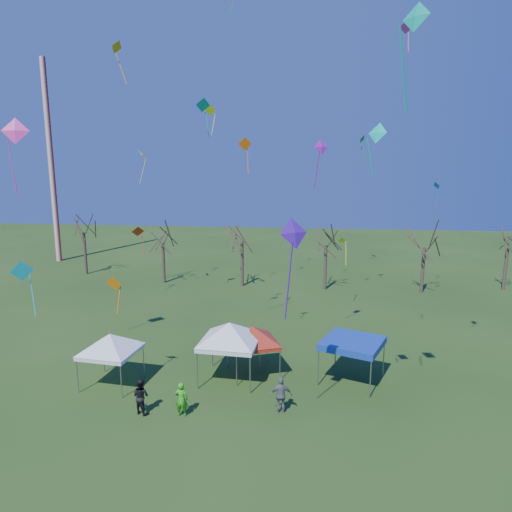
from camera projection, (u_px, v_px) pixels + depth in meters
The scene contains 32 objects.
ground at pixel (215, 411), 22.94m from camera, with size 140.00×140.00×0.00m, color #214014.
radio_mast at pixel (51, 163), 57.01m from camera, with size 0.70×0.70×25.00m, color silver.
tree_0 at pixel (83, 217), 50.87m from camera, with size 3.83×3.83×8.44m.
tree_1 at pixel (162, 228), 47.12m from camera, with size 3.42×3.42×7.54m.
tree_2 at pixel (242, 225), 45.75m from camera, with size 3.71×3.71×8.18m.
tree_3 at pixel (326, 229), 44.45m from camera, with size 3.59×3.59×7.91m.
tree_4 at pixel (426, 231), 43.29m from camera, with size 3.58×3.58×7.89m.
tree_5 at pixel (509, 233), 44.35m from camera, with size 3.39×3.39×7.46m.
tent_white_west at pixel (110, 337), 25.19m from camera, with size 3.91×3.91×3.46m.
tent_white_mid at pixel (230, 326), 25.77m from camera, with size 4.47×4.47×3.95m.
tent_red at pixel (253, 330), 26.55m from camera, with size 3.57×3.57×3.39m.
tent_blue at pixel (352, 343), 25.73m from camera, with size 4.06×4.06×2.46m.
person_dark at pixel (141, 396), 22.57m from camera, with size 0.88×0.69×1.81m, color black.
person_green at pixel (181, 399), 22.34m from camera, with size 0.64×0.42×1.74m, color green.
person_grey at pixel (281, 395), 22.62m from camera, with size 1.09×0.45×1.86m, color slate.
kite_7 at pixel (117, 48), 32.09m from camera, with size 0.96×1.14×2.92m.
kite_5 at pixel (294, 234), 18.41m from camera, with size 1.37×1.22×4.33m.
kite_22 at pixel (342, 242), 38.29m from camera, with size 0.75×0.77×2.39m.
kite_17 at pixel (321, 148), 27.12m from camera, with size 0.97×0.76×2.95m.
kite_19 at pixel (362, 140), 39.23m from camera, with size 0.80×0.98×2.30m.
kite_25 at pixel (406, 28), 21.65m from camera, with size 0.65×0.42×1.44m.
kite_18 at pixel (245, 145), 26.66m from camera, with size 0.87×0.53×2.14m.
kite_1 at pixel (114, 284), 24.21m from camera, with size 0.94×0.50×2.07m.
kite_12 at pixel (437, 186), 42.54m from camera, with size 0.77×0.94×2.52m.
kite_0 at pixel (415, 19), 15.02m from camera, with size 1.00×0.99×3.51m.
kite_8 at pixel (15, 131), 24.43m from camera, with size 1.54×0.89×4.33m.
kite_14 at pixel (22, 271), 25.31m from camera, with size 1.17×1.12×3.21m.
kite_2 at pixel (143, 155), 40.58m from camera, with size 1.10×1.41×3.05m.
kite_13 at pixel (138, 232), 41.83m from camera, with size 1.38×1.22×2.93m.
kite_11 at pixel (210, 109), 38.10m from camera, with size 1.41×1.12×2.68m.
kite_24 at pixel (203, 105), 30.01m from camera, with size 1.13×1.01×2.59m.
kite_27 at pixel (377, 134), 17.81m from camera, with size 0.84×0.80×2.11m.
Camera 1 is at (4.64, -20.59, 12.09)m, focal length 32.00 mm.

